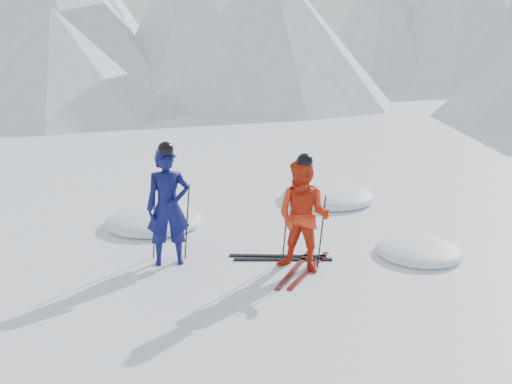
# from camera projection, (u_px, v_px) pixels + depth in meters

# --- Properties ---
(ground) EXTENTS (160.00, 160.00, 0.00)m
(ground) POSITION_uv_depth(u_px,v_px,m) (357.00, 266.00, 9.12)
(ground) COLOR white
(ground) RESTS_ON ground
(mountain_range) EXTENTS (106.15, 62.94, 15.53)m
(mountain_range) POSITION_uv_depth(u_px,v_px,m) (409.00, 3.00, 40.59)
(mountain_range) COLOR #B2BCD1
(mountain_range) RESTS_ON ground
(skier_blue) EXTENTS (0.83, 0.67, 1.99)m
(skier_blue) POSITION_uv_depth(u_px,v_px,m) (168.00, 207.00, 8.99)
(skier_blue) COLOR #0C0E49
(skier_blue) RESTS_ON ground
(skier_red) EXTENTS (1.07, 0.94, 1.86)m
(skier_red) POSITION_uv_depth(u_px,v_px,m) (303.00, 217.00, 8.70)
(skier_red) COLOR red
(skier_red) RESTS_ON ground
(pole_blue_left) EXTENTS (0.13, 0.09, 1.32)m
(pole_blue_left) POSITION_uv_depth(u_px,v_px,m) (154.00, 223.00, 9.25)
(pole_blue_left) COLOR black
(pole_blue_left) RESTS_ON ground
(pole_blue_right) EXTENTS (0.13, 0.08, 1.32)m
(pole_blue_right) POSITION_uv_depth(u_px,v_px,m) (187.00, 222.00, 9.29)
(pole_blue_right) COLOR black
(pole_blue_right) RESTS_ON ground
(pole_red_left) EXTENTS (0.12, 0.10, 1.23)m
(pole_red_left) POSITION_uv_depth(u_px,v_px,m) (285.00, 229.00, 9.06)
(pole_red_left) COLOR black
(pole_red_left) RESTS_ON ground
(pole_red_right) EXTENTS (0.12, 0.09, 1.23)m
(pole_red_right) POSITION_uv_depth(u_px,v_px,m) (321.00, 233.00, 8.89)
(pole_red_right) COLOR black
(pole_red_right) RESTS_ON ground
(ski_worn_left) EXTENTS (0.55, 1.66, 0.03)m
(ski_worn_left) POSITION_uv_depth(u_px,v_px,m) (295.00, 269.00, 8.95)
(ski_worn_left) COLOR black
(ski_worn_left) RESTS_ON ground
(ski_worn_right) EXTENTS (0.66, 1.63, 0.03)m
(ski_worn_right) POSITION_uv_depth(u_px,v_px,m) (309.00, 270.00, 8.92)
(ski_worn_right) COLOR black
(ski_worn_right) RESTS_ON ground
(ski_loose_a) EXTENTS (1.70, 0.23, 0.03)m
(ski_loose_a) POSITION_uv_depth(u_px,v_px,m) (278.00, 256.00, 9.51)
(ski_loose_a) COLOR black
(ski_loose_a) RESTS_ON ground
(ski_loose_b) EXTENTS (1.70, 0.29, 0.03)m
(ski_loose_b) POSITION_uv_depth(u_px,v_px,m) (283.00, 259.00, 9.35)
(ski_loose_b) COLOR black
(ski_loose_b) RESTS_ON ground
(snow_lumps) EXTENTS (6.90, 5.24, 0.49)m
(snow_lumps) POSITION_uv_depth(u_px,v_px,m) (281.00, 215.00, 11.85)
(snow_lumps) COLOR white
(snow_lumps) RESTS_ON ground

